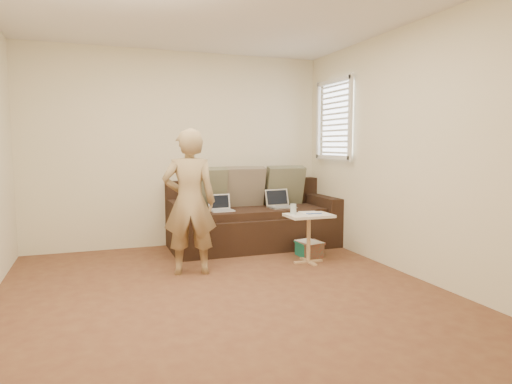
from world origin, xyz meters
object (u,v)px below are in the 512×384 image
at_px(drinking_glass, 293,209).
at_px(side_table, 309,238).
at_px(person, 190,202).
at_px(striped_box, 309,249).
at_px(sofa, 253,215).
at_px(laptop_white, 222,211).
at_px(laptop_silver, 282,208).

bearing_deg(drinking_glass, side_table, -18.59).
height_order(person, side_table, person).
bearing_deg(striped_box, side_table, -118.89).
relative_size(side_table, striped_box, 1.95).
distance_m(sofa, drinking_glass, 0.97).
xyz_separation_m(sofa, laptop_white, (-0.47, -0.11, 0.10)).
relative_size(sofa, side_table, 3.87).
relative_size(drinking_glass, striped_box, 0.41).
bearing_deg(person, striped_box, -160.19).
bearing_deg(striped_box, laptop_silver, 99.00).
bearing_deg(drinking_glass, laptop_white, 126.84).
relative_size(sofa, laptop_silver, 6.34).
xyz_separation_m(person, side_table, (1.38, -0.03, -0.48)).
distance_m(laptop_silver, person, 1.70).
distance_m(person, drinking_glass, 1.22).
xyz_separation_m(sofa, drinking_glass, (0.15, -0.94, 0.20)).
xyz_separation_m(laptop_silver, laptop_white, (-0.84, -0.02, 0.00)).
bearing_deg(laptop_white, sofa, 10.44).
relative_size(person, striped_box, 5.26).
distance_m(side_table, striped_box, 0.37).
distance_m(laptop_silver, laptop_white, 0.84).
distance_m(laptop_silver, side_table, 0.94).
relative_size(sofa, laptop_white, 7.57).
height_order(laptop_white, striped_box, laptop_white).
bearing_deg(sofa, laptop_white, -166.98).
xyz_separation_m(sofa, laptop_silver, (0.38, -0.09, 0.10)).
height_order(sofa, laptop_silver, sofa).
relative_size(laptop_white, side_table, 0.51).
bearing_deg(laptop_white, drinking_glass, -55.74).
bearing_deg(laptop_silver, sofa, 161.15).
distance_m(person, striped_box, 1.69).
height_order(laptop_white, side_table, laptop_white).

